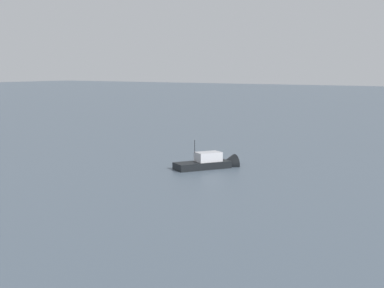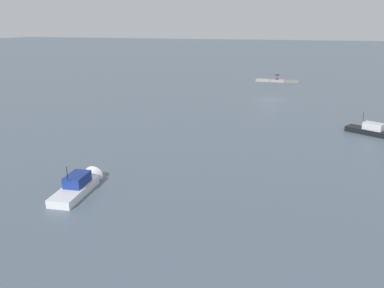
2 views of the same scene
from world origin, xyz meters
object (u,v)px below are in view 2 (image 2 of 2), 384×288
object	(u,v)px
umbrella_open_black	(277,75)
motorboat_white_mid	(80,186)
person_seated_maroon_left	(277,78)
motorboat_black_far	(376,132)

from	to	relation	value
umbrella_open_black	motorboat_white_mid	size ratio (longest dim) A/B	0.21
person_seated_maroon_left	umbrella_open_black	world-z (taller)	umbrella_open_black
person_seated_maroon_left	motorboat_white_mid	world-z (taller)	motorboat_white_mid
motorboat_white_mid	motorboat_black_far	bearing A→B (deg)	37.66
person_seated_maroon_left	umbrella_open_black	distance (m)	0.86
motorboat_white_mid	motorboat_black_far	distance (m)	35.09
motorboat_black_far	umbrella_open_black	bearing A→B (deg)	-131.12
person_seated_maroon_left	motorboat_black_far	world-z (taller)	motorboat_black_far
person_seated_maroon_left	motorboat_white_mid	distance (m)	65.37
motorboat_black_far	motorboat_white_mid	bearing A→B (deg)	-18.25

